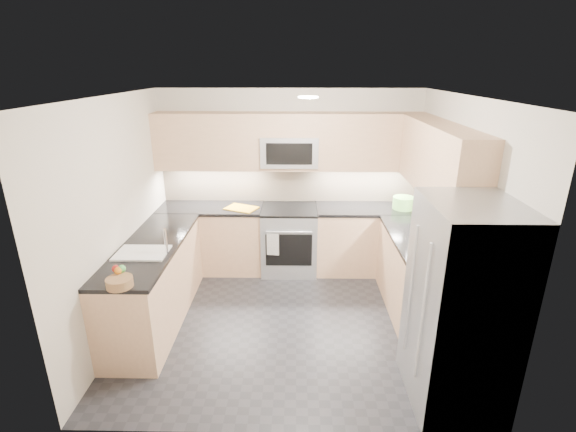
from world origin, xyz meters
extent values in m
cube|color=#242429|center=(0.00, 0.00, 0.00)|extent=(3.60, 3.20, 0.00)
cube|color=beige|center=(0.00, 0.00, 2.50)|extent=(3.60, 3.20, 0.02)
cube|color=beige|center=(0.00, 1.60, 1.25)|extent=(3.60, 0.02, 2.50)
cube|color=beige|center=(0.00, -1.60, 1.25)|extent=(3.60, 0.02, 2.50)
cube|color=beige|center=(-1.80, 0.00, 1.25)|extent=(0.02, 3.20, 2.50)
cube|color=beige|center=(1.80, 0.00, 1.25)|extent=(0.02, 3.20, 2.50)
cube|color=#DAAD83|center=(-1.09, 1.30, 0.45)|extent=(1.42, 0.60, 0.90)
cube|color=#DAAD83|center=(1.09, 1.30, 0.45)|extent=(1.42, 0.60, 0.90)
cube|color=#DAAD83|center=(1.50, 0.15, 0.45)|extent=(0.60, 1.70, 0.90)
cube|color=#DAAD83|center=(-1.50, 0.00, 0.45)|extent=(0.60, 2.00, 0.90)
cube|color=black|center=(-1.09, 1.30, 0.92)|extent=(1.42, 0.63, 0.04)
cube|color=black|center=(1.09, 1.30, 0.92)|extent=(1.42, 0.63, 0.04)
cube|color=black|center=(1.50, 0.15, 0.92)|extent=(0.63, 1.70, 0.04)
cube|color=black|center=(-1.50, 0.00, 0.92)|extent=(0.63, 2.00, 0.04)
cube|color=#DAAD83|center=(0.00, 1.43, 1.83)|extent=(3.60, 0.35, 0.75)
cube|color=#DAAD83|center=(1.62, 0.28, 1.83)|extent=(0.35, 1.95, 0.75)
cube|color=tan|center=(0.00, 1.60, 1.20)|extent=(3.60, 0.01, 0.51)
cube|color=tan|center=(1.80, 0.45, 1.20)|extent=(0.01, 2.30, 0.51)
cube|color=#ABAFB4|center=(0.00, 1.28, 0.46)|extent=(0.76, 0.65, 0.91)
cube|color=black|center=(0.00, 1.28, 0.92)|extent=(0.76, 0.65, 0.03)
cube|color=black|center=(0.00, 0.95, 0.45)|extent=(0.62, 0.02, 0.45)
cylinder|color=#B2B5BA|center=(0.00, 0.93, 0.72)|extent=(0.60, 0.02, 0.02)
cube|color=#ABAEB4|center=(0.00, 1.40, 1.70)|extent=(0.76, 0.40, 0.40)
cube|color=black|center=(0.00, 1.20, 1.70)|extent=(0.60, 0.01, 0.28)
cube|color=#93969A|center=(1.45, -1.15, 0.90)|extent=(0.70, 0.90, 1.80)
cylinder|color=#B2B5BA|center=(1.08, -1.33, 0.95)|extent=(0.02, 0.02, 1.20)
cylinder|color=#B2B5BA|center=(1.08, -0.97, 0.95)|extent=(0.02, 0.02, 1.20)
cube|color=white|center=(-1.50, -0.25, 0.88)|extent=(0.52, 0.38, 0.16)
cylinder|color=silver|center=(-1.24, -0.25, 1.08)|extent=(0.03, 0.03, 0.28)
cylinder|color=#70C152|center=(1.55, 1.26, 1.02)|extent=(0.36, 0.36, 0.16)
cube|color=orange|center=(-0.65, 1.23, 0.95)|extent=(0.49, 0.43, 0.01)
cylinder|color=olive|center=(-1.46, -0.93, 0.98)|extent=(0.28, 0.28, 0.08)
sphere|color=#A91813|center=(-1.53, -0.82, 1.05)|extent=(0.07, 0.07, 0.07)
sphere|color=#4EB650|center=(-1.47, -0.82, 1.05)|extent=(0.07, 0.07, 0.07)
cube|color=silver|center=(-0.21, 0.91, 0.55)|extent=(0.16, 0.03, 0.31)
sphere|color=orange|center=(-1.49, -0.85, 1.05)|extent=(0.07, 0.07, 0.07)
camera|label=1|loc=(0.08, -4.15, 2.76)|focal=26.00mm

